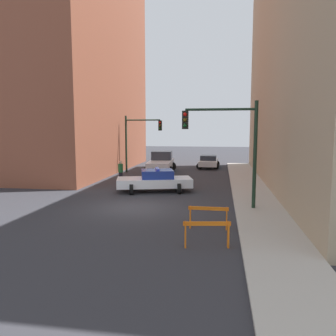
{
  "coord_description": "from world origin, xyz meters",
  "views": [
    {
      "loc": [
        4.28,
        -15.81,
        3.96
      ],
      "look_at": [
        0.55,
        7.1,
        1.21
      ],
      "focal_mm": 35.0,
      "sensor_mm": 36.0,
      "label": 1
    }
  ],
  "objects_px": {
    "traffic_light_near": "(231,138)",
    "traffic_light_far": "(138,136)",
    "barrier_mid": "(208,214)",
    "police_car": "(155,180)",
    "barrier_front": "(207,230)",
    "white_truck": "(161,162)",
    "pedestrian_crossing": "(121,172)",
    "parked_car_near": "(208,161)"
  },
  "relations": [
    {
      "from": "traffic_light_far",
      "to": "parked_car_near",
      "type": "xyz_separation_m",
      "value": [
        6.3,
        4.54,
        -2.72
      ]
    },
    {
      "from": "traffic_light_far",
      "to": "white_truck",
      "type": "relative_size",
      "value": 0.94
    },
    {
      "from": "traffic_light_near",
      "to": "barrier_mid",
      "type": "xyz_separation_m",
      "value": [
        -0.91,
        -3.42,
        -2.91
      ]
    },
    {
      "from": "parked_car_near",
      "to": "barrier_mid",
      "type": "distance_m",
      "value": 20.97
    },
    {
      "from": "traffic_light_far",
      "to": "barrier_front",
      "type": "bearing_deg",
      "value": -68.87
    },
    {
      "from": "barrier_mid",
      "to": "pedestrian_crossing",
      "type": "bearing_deg",
      "value": 123.85
    },
    {
      "from": "white_truck",
      "to": "barrier_mid",
      "type": "relative_size",
      "value": 3.46
    },
    {
      "from": "barrier_mid",
      "to": "white_truck",
      "type": "bearing_deg",
      "value": 106.64
    },
    {
      "from": "traffic_light_far",
      "to": "police_car",
      "type": "bearing_deg",
      "value": -69.04
    },
    {
      "from": "parked_car_near",
      "to": "barrier_mid",
      "type": "height_order",
      "value": "parked_car_near"
    },
    {
      "from": "traffic_light_far",
      "to": "parked_car_near",
      "type": "bearing_deg",
      "value": 35.79
    },
    {
      "from": "police_car",
      "to": "white_truck",
      "type": "xyz_separation_m",
      "value": [
        -1.36,
        9.44,
        0.18
      ]
    },
    {
      "from": "traffic_light_far",
      "to": "police_car",
      "type": "xyz_separation_m",
      "value": [
        3.46,
        -9.03,
        -2.67
      ]
    },
    {
      "from": "pedestrian_crossing",
      "to": "white_truck",
      "type": "bearing_deg",
      "value": -32.48
    },
    {
      "from": "white_truck",
      "to": "pedestrian_crossing",
      "type": "bearing_deg",
      "value": -109.31
    },
    {
      "from": "parked_car_near",
      "to": "barrier_mid",
      "type": "relative_size",
      "value": 2.69
    },
    {
      "from": "white_truck",
      "to": "barrier_mid",
      "type": "distance_m",
      "value": 17.56
    },
    {
      "from": "barrier_front",
      "to": "police_car",
      "type": "bearing_deg",
      "value": 111.29
    },
    {
      "from": "barrier_mid",
      "to": "parked_car_near",
      "type": "bearing_deg",
      "value": 92.25
    },
    {
      "from": "pedestrian_crossing",
      "to": "barrier_front",
      "type": "bearing_deg",
      "value": -168.17
    },
    {
      "from": "white_truck",
      "to": "parked_car_near",
      "type": "bearing_deg",
      "value": 40.36
    },
    {
      "from": "police_car",
      "to": "barrier_front",
      "type": "distance_m",
      "value": 10.2
    },
    {
      "from": "traffic_light_far",
      "to": "parked_car_near",
      "type": "distance_m",
      "value": 8.23
    },
    {
      "from": "barrier_mid",
      "to": "police_car",
      "type": "bearing_deg",
      "value": 116.42
    },
    {
      "from": "traffic_light_near",
      "to": "police_car",
      "type": "relative_size",
      "value": 1.04
    },
    {
      "from": "police_car",
      "to": "white_truck",
      "type": "distance_m",
      "value": 9.54
    },
    {
      "from": "traffic_light_near",
      "to": "police_car",
      "type": "bearing_deg",
      "value": 139.08
    },
    {
      "from": "traffic_light_near",
      "to": "white_truck",
      "type": "height_order",
      "value": "traffic_light_near"
    },
    {
      "from": "traffic_light_near",
      "to": "barrier_mid",
      "type": "height_order",
      "value": "traffic_light_near"
    },
    {
      "from": "traffic_light_near",
      "to": "parked_car_near",
      "type": "distance_m",
      "value": 17.85
    },
    {
      "from": "traffic_light_near",
      "to": "barrier_mid",
      "type": "relative_size",
      "value": 3.25
    },
    {
      "from": "barrier_front",
      "to": "barrier_mid",
      "type": "xyz_separation_m",
      "value": [
        -0.04,
        2.12,
        0.0
      ]
    },
    {
      "from": "traffic_light_far",
      "to": "parked_car_near",
      "type": "height_order",
      "value": "traffic_light_far"
    },
    {
      "from": "traffic_light_near",
      "to": "parked_car_near",
      "type": "relative_size",
      "value": 1.21
    },
    {
      "from": "police_car",
      "to": "barrier_mid",
      "type": "distance_m",
      "value": 8.24
    },
    {
      "from": "white_truck",
      "to": "barrier_front",
      "type": "xyz_separation_m",
      "value": [
        5.06,
        -18.94,
        -0.29
      ]
    },
    {
      "from": "traffic_light_near",
      "to": "traffic_light_far",
      "type": "xyz_separation_m",
      "value": [
        -8.03,
        12.99,
        -0.13
      ]
    },
    {
      "from": "police_car",
      "to": "barrier_front",
      "type": "relative_size",
      "value": 3.16
    },
    {
      "from": "parked_car_near",
      "to": "white_truck",
      "type": "bearing_deg",
      "value": -135.11
    },
    {
      "from": "traffic_light_far",
      "to": "traffic_light_near",
      "type": "bearing_deg",
      "value": -58.28
    },
    {
      "from": "police_car",
      "to": "parked_car_near",
      "type": "relative_size",
      "value": 1.16
    },
    {
      "from": "pedestrian_crossing",
      "to": "police_car",
      "type": "bearing_deg",
      "value": -148.85
    }
  ]
}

